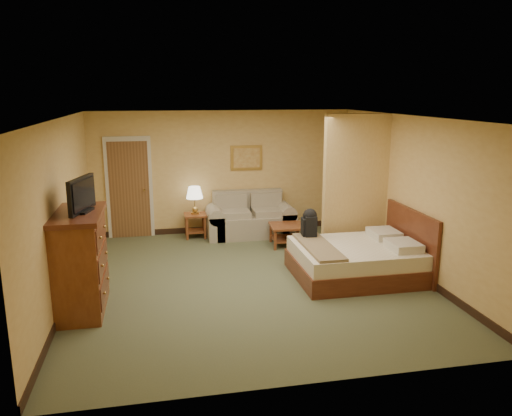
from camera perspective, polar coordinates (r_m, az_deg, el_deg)
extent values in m
plane|color=#505638|center=(8.14, -0.84, -8.28)|extent=(6.00, 6.00, 0.00)
plane|color=white|center=(7.59, -0.90, 10.32)|extent=(6.00, 6.00, 0.00)
cube|color=tan|center=(10.67, -3.82, 4.09)|extent=(5.50, 0.02, 2.60)
cube|color=tan|center=(7.76, -21.26, -0.23)|extent=(0.02, 6.00, 2.60)
cube|color=tan|center=(8.68, 17.28, 1.43)|extent=(0.02, 6.00, 2.60)
cube|color=tan|center=(9.24, 11.29, 2.45)|extent=(1.20, 0.15, 2.60)
cube|color=beige|center=(10.61, -14.27, 2.29)|extent=(0.94, 0.06, 2.10)
cube|color=brown|center=(10.61, -14.26, 2.01)|extent=(0.80, 0.04, 2.00)
cylinder|color=#AC863F|center=(10.54, -12.65, 2.03)|extent=(0.04, 0.12, 0.04)
cube|color=black|center=(10.93, -3.71, -2.35)|extent=(5.50, 0.02, 0.12)
cube|color=gray|center=(10.52, -0.63, -2.00)|extent=(1.51, 0.81, 0.45)
cube|color=gray|center=(10.74, -0.98, 0.86)|extent=(1.51, 0.19, 0.47)
cube|color=gray|center=(10.40, -4.71, -2.06)|extent=(0.32, 0.81, 0.51)
cube|color=gray|center=(10.67, 3.35, -1.65)|extent=(0.32, 0.81, 0.51)
cube|color=brown|center=(10.43, -6.98, -0.78)|extent=(0.45, 0.45, 0.04)
cube|color=brown|center=(10.52, -6.92, -2.60)|extent=(0.38, 0.38, 0.03)
cube|color=brown|center=(10.31, -7.86, -2.41)|extent=(0.05, 0.05, 0.46)
cube|color=brown|center=(10.33, -5.85, -2.31)|extent=(0.05, 0.05, 0.46)
cube|color=brown|center=(10.66, -7.99, -1.90)|extent=(0.05, 0.05, 0.46)
cube|color=brown|center=(10.68, -6.05, -1.80)|extent=(0.05, 0.05, 0.46)
cylinder|color=#AC863F|center=(10.42, -6.98, -0.58)|extent=(0.17, 0.17, 0.04)
cylinder|color=#AC863F|center=(10.37, -7.02, 0.62)|extent=(0.02, 0.02, 0.29)
cone|color=white|center=(10.33, -7.05, 1.78)|extent=(0.35, 0.35, 0.24)
cube|color=brown|center=(9.84, 3.55, -2.05)|extent=(0.69, 0.69, 0.04)
cube|color=brown|center=(9.91, 3.53, -3.50)|extent=(0.60, 0.60, 0.03)
cube|color=brown|center=(9.57, 2.35, -3.75)|extent=(0.05, 0.05, 0.39)
cube|color=brown|center=(10.22, 4.65, -2.67)|extent=(0.05, 0.05, 0.39)
cube|color=#B78E3F|center=(10.69, -1.10, 5.76)|extent=(0.68, 0.03, 0.53)
cube|color=#B07536|center=(10.67, -1.08, 5.75)|extent=(0.57, 0.02, 0.42)
cube|color=brown|center=(7.29, -19.51, -6.09)|extent=(0.61, 1.22, 1.34)
cube|color=#512112|center=(7.10, -19.94, -0.73)|extent=(0.69, 1.31, 0.07)
cube|color=black|center=(7.07, -19.18, -0.32)|extent=(0.27, 0.38, 0.03)
cube|color=black|center=(7.03, -19.31, 1.48)|extent=(0.26, 0.76, 0.46)
cube|color=#512112|center=(8.42, 11.25, -6.74)|extent=(1.99, 1.59, 0.30)
cube|color=#F7ECCA|center=(8.33, 11.34, -5.00)|extent=(1.93, 1.53, 0.24)
cube|color=#512112|center=(8.70, 17.24, -3.67)|extent=(0.06, 1.69, 1.09)
cube|color=beige|center=(8.25, 16.50, -4.17)|extent=(0.45, 0.55, 0.14)
cube|color=beige|center=(8.84, 14.43, -2.89)|extent=(0.45, 0.55, 0.14)
cube|color=olive|center=(8.07, 7.13, -4.40)|extent=(0.45, 1.49, 0.05)
cube|color=black|center=(8.55, 6.17, -2.13)|extent=(0.22, 0.31, 0.39)
sphere|color=black|center=(8.51, 6.20, -0.85)|extent=(0.24, 0.24, 0.24)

